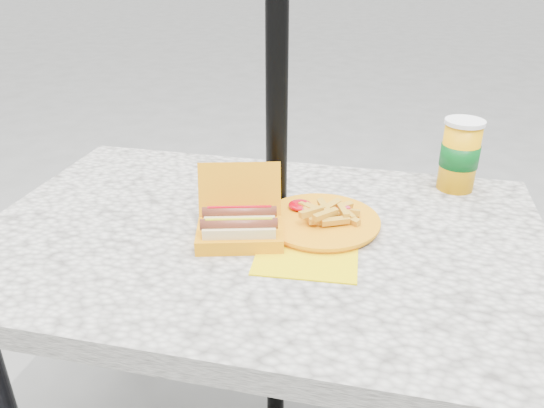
% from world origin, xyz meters
% --- Properties ---
extents(picnic_table, '(1.20, 0.80, 0.75)m').
position_xyz_m(picnic_table, '(0.00, 0.00, 0.64)').
color(picnic_table, beige).
rests_on(picnic_table, ground).
extents(umbrella_pole, '(0.05, 0.05, 2.20)m').
position_xyz_m(umbrella_pole, '(0.00, 0.16, 1.10)').
color(umbrella_pole, black).
rests_on(umbrella_pole, ground).
extents(hotdog_box, '(0.21, 0.19, 0.14)m').
position_xyz_m(hotdog_box, '(-0.03, -0.05, 0.78)').
color(hotdog_box, orange).
rests_on(hotdog_box, picnic_table).
extents(fries_plate, '(0.26, 0.35, 0.05)m').
position_xyz_m(fries_plate, '(0.12, 0.04, 0.76)').
color(fries_plate, '#F0D200').
rests_on(fries_plate, picnic_table).
extents(soda_cup, '(0.09, 0.09, 0.18)m').
position_xyz_m(soda_cup, '(0.42, 0.32, 0.84)').
color(soda_cup, '#FDA806').
rests_on(soda_cup, picnic_table).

